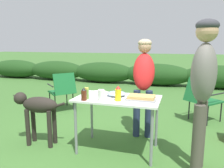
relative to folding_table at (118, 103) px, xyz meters
name	(u,v)px	position (x,y,z in m)	size (l,w,h in m)	color
ground_plane	(118,150)	(0.00, 0.00, -0.66)	(60.00, 60.00, 0.00)	#3D6B2D
shrub_hedge	(157,74)	(0.00, 5.02, -0.29)	(14.40, 0.90, 0.75)	#1E4219
folding_table	(118,103)	(0.00, 0.00, 0.00)	(1.10, 0.64, 0.74)	silver
food_tray	(141,98)	(0.31, -0.01, 0.10)	(0.38, 0.24, 0.06)	#9E9EA3
plate_stack	(99,93)	(-0.32, 0.15, 0.09)	(0.22, 0.22, 0.03)	white
mixing_bowl	(116,94)	(-0.05, 0.09, 0.11)	(0.26, 0.26, 0.06)	#99B2CC
paper_cup_stack	(101,95)	(-0.15, -0.22, 0.15)	(0.08, 0.08, 0.14)	white
mustard_bottle	(118,94)	(0.04, -0.14, 0.17)	(0.08, 0.08, 0.19)	yellow
relish_jar	(87,93)	(-0.36, -0.19, 0.15)	(0.06, 0.06, 0.15)	olive
bbq_sauce_bottle	(84,94)	(-0.37, -0.26, 0.15)	(0.07, 0.07, 0.16)	#562314
standing_person_in_olive_jacket	(144,76)	(0.23, 0.66, 0.29)	(0.38, 0.48, 1.51)	#232D4C
standing_person_in_red_jacket	(203,80)	(1.01, -0.19, 0.39)	(0.33, 0.41, 1.69)	#4C473D
dog	(37,108)	(-1.14, -0.16, -0.13)	(0.82, 0.28, 0.76)	#28231E
camp_chair_green_behind_table	(62,89)	(-1.65, 1.41, -0.20)	(0.75, 0.74, 0.83)	#19602D
camp_chair_near_hedge	(202,97)	(1.18, 1.54, -0.20)	(0.73, 0.75, 0.83)	#19602D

